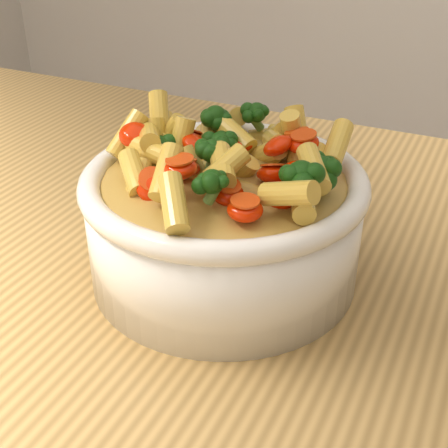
% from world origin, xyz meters
% --- Properties ---
extents(table, '(1.20, 0.80, 0.90)m').
position_xyz_m(table, '(0.00, 0.00, 0.80)').
color(table, tan).
rests_on(table, ground).
extents(serving_bowl, '(0.25, 0.25, 0.11)m').
position_xyz_m(serving_bowl, '(0.07, -0.02, 0.95)').
color(serving_bowl, white).
rests_on(serving_bowl, table).
extents(pasta_salad, '(0.20, 0.20, 0.04)m').
position_xyz_m(pasta_salad, '(0.07, -0.02, 1.02)').
color(pasta_salad, gold).
rests_on(pasta_salad, serving_bowl).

